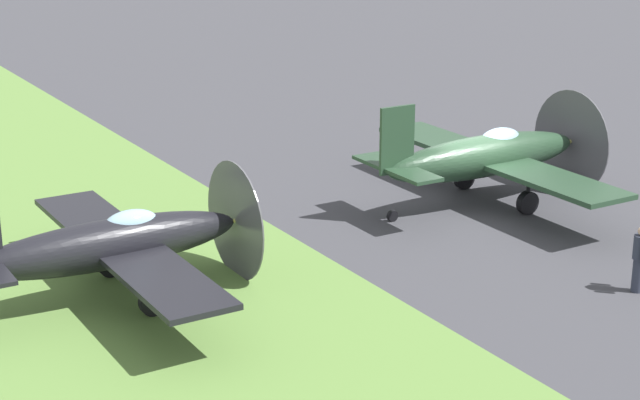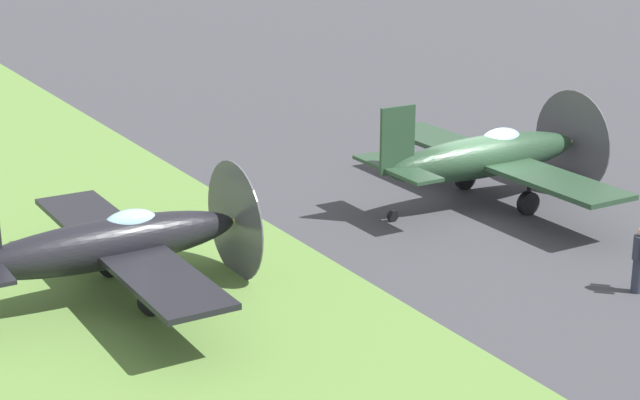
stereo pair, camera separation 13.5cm
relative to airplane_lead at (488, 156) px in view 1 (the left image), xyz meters
The scene contains 5 objects.
ground_plane 1.71m from the airplane_lead, 77.23° to the right, with size 160.00×160.00×0.00m, color #38383D.
grass_verge 12.52m from the airplane_lead, 89.29° to the right, with size 120.00×11.00×0.01m, color #567A38.
airplane_lead is the anchor object (origin of this frame).
airplane_wingman 12.92m from the airplane_lead, 84.21° to the right, with size 9.57×7.63×3.44m.
ground_crew_chief 7.86m from the airplane_lead, 10.84° to the right, with size 0.54×0.40×1.73m.
Camera 1 is at (24.02, -20.08, 10.10)m, focal length 57.73 mm.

